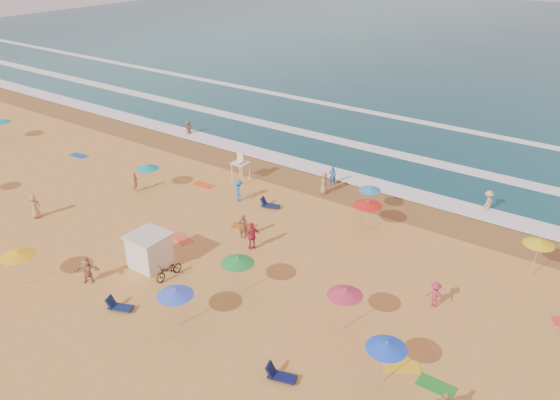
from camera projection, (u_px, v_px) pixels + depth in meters
The scene contains 12 objects.
ground at pixel (236, 261), 33.67m from camera, with size 220.00×220.00×0.00m, color gold.
ocean at pixel (544, 47), 94.89m from camera, with size 220.00×140.00×0.18m, color #0C4756.
wet_sand at pixel (338, 190), 42.78m from camera, with size 220.00×220.00×0.00m, color olive.
surf_foam at pixel (387, 155), 49.16m from camera, with size 200.00×18.70×0.05m.
cabana at pixel (150, 251), 32.81m from camera, with size 2.00×2.00×2.00m, color white.
cabana_roof at pixel (148, 236), 32.34m from camera, with size 2.20×2.20×0.12m, color silver.
bicycle at pixel (169, 270), 31.82m from camera, with size 0.67×1.92×1.01m, color black.
lifeguard_stand at pixel (241, 169), 43.94m from camera, with size 1.20×1.20×2.10m, color white, non-canonical shape.
beach_umbrellas at pixel (245, 234), 32.43m from camera, with size 56.42×28.95×0.74m.
loungers at pixel (293, 349), 26.38m from camera, with size 58.21×22.60×0.34m.
towels at pixel (191, 268), 32.95m from camera, with size 42.53×24.02×0.03m.
beachgoers at pixel (277, 221), 36.54m from camera, with size 37.75×27.39×2.14m.
Camera 1 is at (18.74, -21.59, 18.38)m, focal length 35.00 mm.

